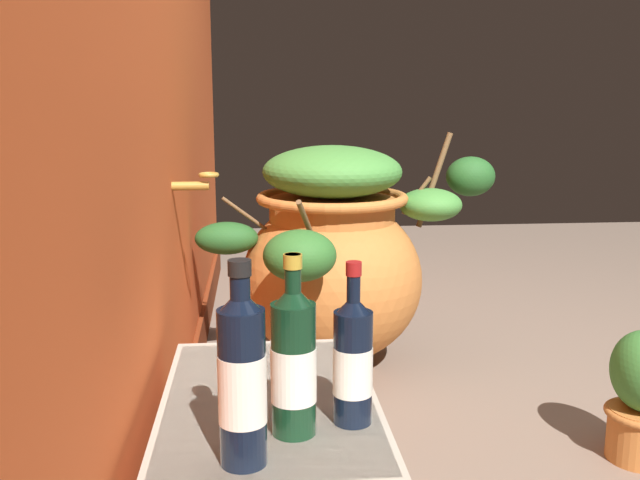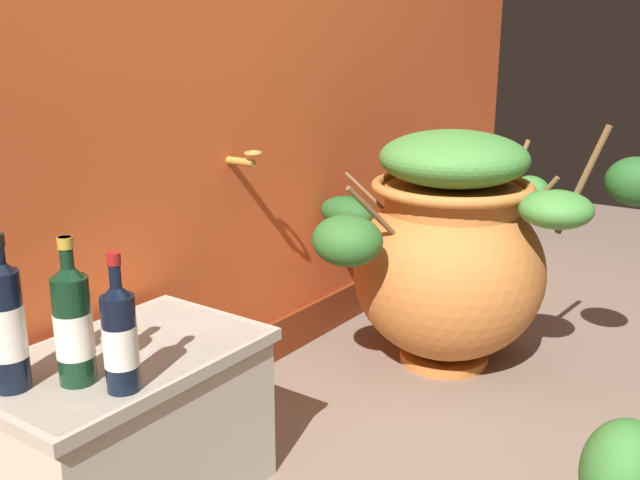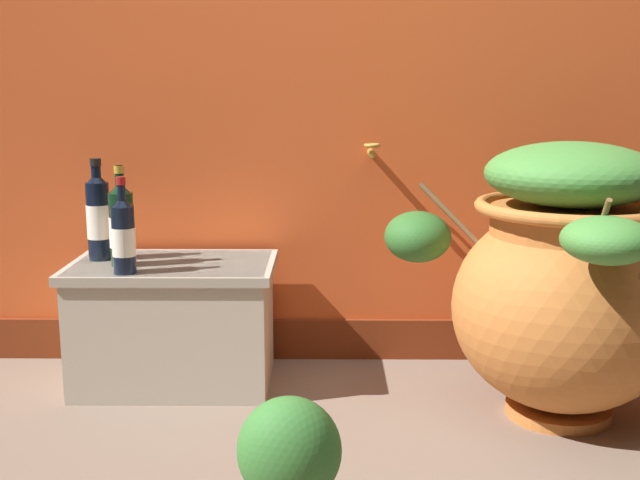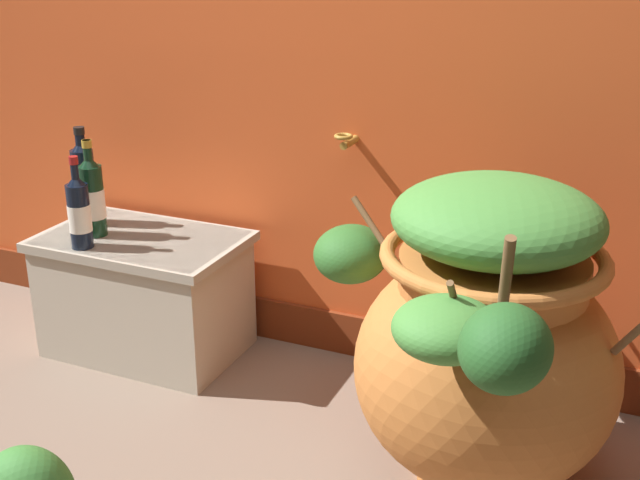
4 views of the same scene
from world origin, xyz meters
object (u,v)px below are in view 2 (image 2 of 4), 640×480
(terracotta_urn, at_px, (451,249))
(wine_bottle_left, at_px, (5,322))
(wine_bottle_middle, at_px, (120,335))
(wine_bottle_right, at_px, (73,322))

(terracotta_urn, bearing_deg, wine_bottle_left, 167.96)
(wine_bottle_left, distance_m, wine_bottle_middle, 0.23)
(wine_bottle_left, relative_size, wine_bottle_right, 1.04)
(terracotta_urn, xyz_separation_m, wine_bottle_right, (-1.34, 0.22, 0.13))
(wine_bottle_left, bearing_deg, wine_bottle_middle, -56.07)
(wine_bottle_middle, distance_m, wine_bottle_right, 0.11)
(wine_bottle_left, relative_size, wine_bottle_middle, 1.13)
(wine_bottle_left, xyz_separation_m, wine_bottle_right, (0.10, -0.09, -0.01))
(wine_bottle_left, xyz_separation_m, wine_bottle_middle, (0.13, -0.19, -0.03))
(terracotta_urn, distance_m, wine_bottle_left, 1.47)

